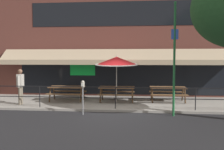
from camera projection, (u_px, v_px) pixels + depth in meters
The scene contains 11 objects.
ground_plane at pixel (115, 112), 10.74m from camera, with size 120.00×120.00×0.00m, color black.
patio_deck at pixel (118, 103), 12.72m from camera, with size 15.00×4.00×0.10m, color gray.
restaurant_building at pixel (121, 39), 14.69m from camera, with size 15.00×1.60×6.99m.
patio_railing at pixel (115, 93), 10.98m from camera, with size 13.84×0.04×0.97m.
picnic_table_left at pixel (67, 89), 12.91m from camera, with size 1.80×1.42×0.76m.
picnic_table_centre at pixel (117, 90), 12.73m from camera, with size 1.80×1.42×0.76m.
picnic_table_right at pixel (168, 90), 12.67m from camera, with size 1.80×1.42×0.76m.
patio_umbrella_centre at pixel (117, 61), 12.44m from camera, with size 2.14×2.14×2.38m.
pedestrian_walking at pixel (20, 85), 11.95m from camera, with size 0.28×0.62×1.71m.
parking_meter_near at pixel (83, 87), 10.19m from camera, with size 0.15×0.16×1.42m.
street_sign_pole at pixel (174, 58), 9.90m from camera, with size 0.28×0.09×4.54m.
Camera 1 is at (0.88, -10.56, 2.35)m, focal length 40.00 mm.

